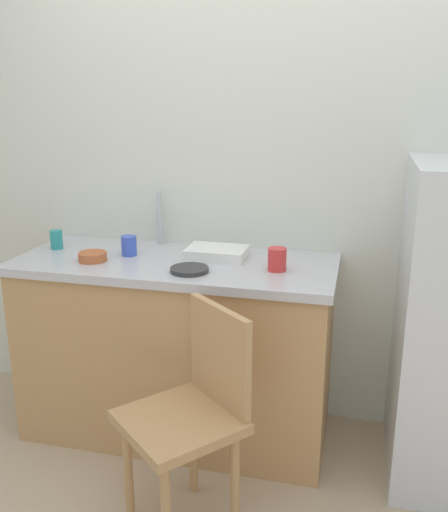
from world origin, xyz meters
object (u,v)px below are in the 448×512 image
at_px(cup_blue, 129,246).
at_px(cup_red, 277,259).
at_px(chair, 193,410).
at_px(terracotta_bowl, 93,257).
at_px(cup_teal, 56,240).
at_px(dish_tray, 217,253).
at_px(hotplate, 189,270).

bearing_deg(cup_blue, cup_red, -5.47).
distance_m(chair, terracotta_bowl, 0.91).
xyz_separation_m(cup_teal, cup_blue, (0.40, -0.02, 0.00)).
relative_size(chair, dish_tray, 3.18).
bearing_deg(cup_teal, cup_red, -4.68).
distance_m(chair, cup_red, 0.75).
xyz_separation_m(hotplate, cup_blue, (-0.36, 0.18, 0.04)).
xyz_separation_m(terracotta_bowl, hotplate, (0.49, -0.05, -0.01)).
bearing_deg(chair, cup_red, 108.79).
height_order(dish_tray, hotplate, dish_tray).
bearing_deg(chair, dish_tray, 137.77).
height_order(chair, cup_red, cup_red).
distance_m(terracotta_bowl, cup_red, 0.86).
bearing_deg(cup_blue, cup_teal, 176.77).
bearing_deg(dish_tray, cup_teal, -177.53).
height_order(dish_tray, terracotta_bowl, dish_tray).
relative_size(chair, terracotta_bowl, 6.78).
relative_size(cup_teal, cup_blue, 1.00).
relative_size(hotplate, cup_blue, 1.80).
relative_size(chair, cup_teal, 9.44).
xyz_separation_m(terracotta_bowl, cup_blue, (0.13, 0.13, 0.03)).
height_order(chair, terracotta_bowl, terracotta_bowl).
bearing_deg(dish_tray, cup_red, -22.62).
xyz_separation_m(hotplate, cup_teal, (-0.76, 0.20, 0.04)).
bearing_deg(chair, hotplate, 148.93).
bearing_deg(hotplate, terracotta_bowl, 174.07).
xyz_separation_m(chair, cup_teal, (-0.91, 0.65, 0.45)).
relative_size(chair, cup_blue, 9.40).
height_order(dish_tray, cup_blue, cup_blue).
distance_m(terracotta_bowl, cup_teal, 0.31).
relative_size(terracotta_bowl, cup_blue, 1.39).
bearing_deg(cup_red, cup_blue, 174.53).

